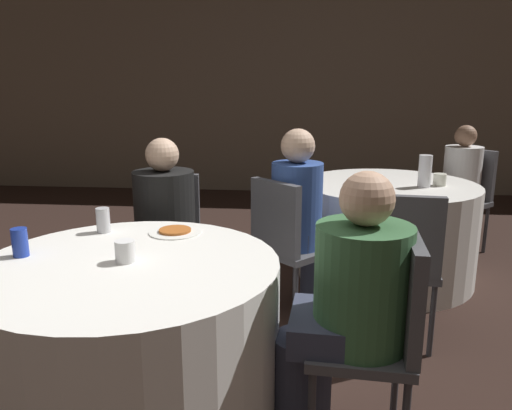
# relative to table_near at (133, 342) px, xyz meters

# --- Properties ---
(wall_back) EXTENTS (16.00, 0.06, 2.80)m
(wall_back) POSITION_rel_table_near_xyz_m (0.03, 4.81, 1.04)
(wall_back) COLOR #7A6B5B
(wall_back) RESTS_ON ground_plane
(table_near) EXTENTS (1.25, 1.25, 0.72)m
(table_near) POSITION_rel_table_near_xyz_m (0.00, 0.00, 0.00)
(table_near) COLOR white
(table_near) RESTS_ON ground_plane
(table_far) EXTENTS (1.29, 1.29, 0.72)m
(table_far) POSITION_rel_table_near_xyz_m (1.34, 1.78, 0.00)
(table_far) COLOR white
(table_far) RESTS_ON ground_plane
(chair_near_east) EXTENTS (0.43, 0.43, 0.88)m
(chair_near_east) POSITION_rel_table_near_xyz_m (1.03, -0.08, 0.17)
(chair_near_east) COLOR #47474C
(chair_near_east) RESTS_ON ground_plane
(chair_near_north) EXTENTS (0.44, 0.45, 0.88)m
(chair_near_north) POSITION_rel_table_near_xyz_m (-0.12, 1.03, 0.17)
(chair_near_north) COLOR #47474C
(chair_near_north) RESTS_ON ground_plane
(chair_far_northeast) EXTENTS (0.57, 0.57, 0.88)m
(chair_far_northeast) POSITION_rel_table_near_xyz_m (2.12, 2.49, 0.17)
(chair_far_northeast) COLOR #47474C
(chair_far_northeast) RESTS_ON ground_plane
(chair_far_southwest) EXTENTS (0.57, 0.57, 0.88)m
(chair_far_southwest) POSITION_rel_table_near_xyz_m (0.61, 1.01, 0.17)
(chair_far_southwest) COLOR #47474C
(chair_far_southwest) RESTS_ON ground_plane
(chair_far_south) EXTENTS (0.43, 0.44, 0.88)m
(chair_far_south) POSITION_rel_table_near_xyz_m (1.25, 0.73, 0.17)
(chair_far_south) COLOR #47474C
(chair_far_south) RESTS_ON ground_plane
(person_white_shirt) EXTENTS (0.45, 0.44, 1.10)m
(person_white_shirt) POSITION_rel_table_near_xyz_m (1.99, 2.37, 0.18)
(person_white_shirt) COLOR #4C4238
(person_white_shirt) RESTS_ON ground_plane
(person_black_shirt) EXTENTS (0.38, 0.52, 1.13)m
(person_black_shirt) POSITION_rel_table_near_xyz_m (-0.10, 0.87, 0.22)
(person_black_shirt) COLOR #282828
(person_black_shirt) RESTS_ON ground_plane
(person_blue_shirt) EXTENTS (0.45, 0.45, 1.18)m
(person_blue_shirt) POSITION_rel_table_near_xyz_m (0.72, 1.13, 0.23)
(person_blue_shirt) COLOR #33384C
(person_blue_shirt) RESTS_ON ground_plane
(person_green_jacket) EXTENTS (0.52, 0.38, 1.13)m
(person_green_jacket) POSITION_rel_table_near_xyz_m (0.88, -0.07, 0.22)
(person_green_jacket) COLOR #33384C
(person_green_jacket) RESTS_ON ground_plane
(pizza_plate_near) EXTENTS (0.26, 0.26, 0.02)m
(pizza_plate_near) POSITION_rel_table_near_xyz_m (0.09, 0.42, 0.37)
(pizza_plate_near) COLOR white
(pizza_plate_near) RESTS_ON table_near
(soda_can_silver) EXTENTS (0.07, 0.07, 0.12)m
(soda_can_silver) POSITION_rel_table_near_xyz_m (-0.26, 0.40, 0.42)
(soda_can_silver) COLOR silver
(soda_can_silver) RESTS_ON table_near
(soda_can_blue) EXTENTS (0.07, 0.07, 0.12)m
(soda_can_blue) POSITION_rel_table_near_xyz_m (-0.48, 0.03, 0.42)
(soda_can_blue) COLOR #1E38A5
(soda_can_blue) RESTS_ON table_near
(cup_near) EXTENTS (0.08, 0.08, 0.09)m
(cup_near) POSITION_rel_table_near_xyz_m (-0.01, 0.00, 0.41)
(cup_near) COLOR white
(cup_near) RESTS_ON table_near
(bottle_far) EXTENTS (0.09, 0.09, 0.23)m
(bottle_far) POSITION_rel_table_near_xyz_m (1.56, 1.67, 0.47)
(bottle_far) COLOR white
(bottle_far) RESTS_ON table_far
(cup_far) EXTENTS (0.09, 0.09, 0.09)m
(cup_far) POSITION_rel_table_near_xyz_m (1.68, 1.73, 0.41)
(cup_far) COLOR silver
(cup_far) RESTS_ON table_far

